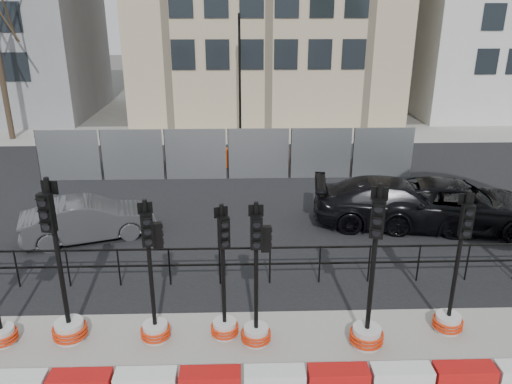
{
  "coord_description": "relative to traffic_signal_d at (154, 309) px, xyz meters",
  "views": [
    {
      "loc": [
        0.55,
        -9.35,
        6.38
      ],
      "look_at": [
        0.92,
        3.0,
        1.72
      ],
      "focal_mm": 35.0,
      "sensor_mm": 36.0,
      "label": 1
    }
  ],
  "objects": [
    {
      "name": "ground",
      "position": [
        1.22,
        0.88,
        -0.73
      ],
      "size": [
        120.0,
        120.0,
        0.0
      ],
      "primitive_type": "plane",
      "color": "#51514C",
      "rests_on": "ground"
    },
    {
      "name": "road",
      "position": [
        1.22,
        7.88,
        -0.71
      ],
      "size": [
        40.0,
        14.0,
        0.03
      ],
      "primitive_type": "cube",
      "color": "black",
      "rests_on": "ground"
    },
    {
      "name": "sidewalk_far",
      "position": [
        1.22,
        16.88,
        -0.72
      ],
      "size": [
        40.0,
        4.0,
        0.02
      ],
      "primitive_type": "cube",
      "color": "gray",
      "rests_on": "ground"
    },
    {
      "name": "kerb_railing",
      "position": [
        1.22,
        2.08,
        -0.04
      ],
      "size": [
        18.0,
        0.04,
        1.0
      ],
      "color": "black",
      "rests_on": "ground"
    },
    {
      "name": "heras_fencing",
      "position": [
        1.78,
        10.74,
        -0.07
      ],
      "size": [
        14.33,
        1.72,
        2.0
      ],
      "color": "gray",
      "rests_on": "ground"
    },
    {
      "name": "lamp_post_far",
      "position": [
        1.72,
        15.86,
        2.5
      ],
      "size": [
        0.12,
        0.56,
        6.0
      ],
      "color": "black",
      "rests_on": "ground"
    },
    {
      "name": "traffic_signal_c",
      "position": [
        -1.74,
        0.04,
        -0.01
      ],
      "size": [
        0.69,
        0.69,
        3.48
      ],
      "rotation": [
        0.0,
        0.0,
        -0.21
      ],
      "color": "white",
      "rests_on": "ground"
    },
    {
      "name": "traffic_signal_d",
      "position": [
        0.0,
        0.0,
        0.0
      ],
      "size": [
        0.6,
        0.6,
        3.05
      ],
      "rotation": [
        0.0,
        0.0,
        0.25
      ],
      "color": "white",
      "rests_on": "ground"
    },
    {
      "name": "traffic_signal_e",
      "position": [
        1.39,
        0.07,
        -0.12
      ],
      "size": [
        0.57,
        0.57,
        2.92
      ],
      "rotation": [
        0.0,
        0.0,
        0.33
      ],
      "color": "white",
      "rests_on": "ground"
    },
    {
      "name": "traffic_signal_f",
      "position": [
        2.03,
        -0.17,
        -0.0
      ],
      "size": [
        0.6,
        0.6,
        3.05
      ],
      "rotation": [
        0.0,
        0.0,
        0.02
      ],
      "color": "white",
      "rests_on": "ground"
    },
    {
      "name": "traffic_signal_g",
      "position": [
        4.2,
        -0.32,
        -0.02
      ],
      "size": [
        0.68,
        0.68,
        3.43
      ],
      "rotation": [
        0.0,
        0.0,
        -0.28
      ],
      "color": "white",
      "rests_on": "ground"
    },
    {
      "name": "traffic_signal_h",
      "position": [
        6.0,
        0.11,
        -0.08
      ],
      "size": [
        0.61,
        0.61,
        3.11
      ],
      "rotation": [
        0.0,
        0.0,
        -0.07
      ],
      "color": "white",
      "rests_on": "ground"
    },
    {
      "name": "car_b",
      "position": [
        -2.63,
        4.75,
        -0.12
      ],
      "size": [
        3.5,
        4.46,
        1.22
      ],
      "primitive_type": "imported",
      "rotation": [
        0.0,
        0.0,
        1.89
      ],
      "color": "#414246",
      "rests_on": "ground"
    },
    {
      "name": "car_c",
      "position": [
        6.43,
        5.42,
        -0.01
      ],
      "size": [
        3.36,
        5.51,
        1.44
      ],
      "primitive_type": "imported",
      "rotation": [
        0.0,
        0.0,
        1.43
      ],
      "color": "black",
      "rests_on": "ground"
    },
    {
      "name": "car_d",
      "position": [
        8.22,
        5.3,
        -0.02
      ],
      "size": [
        4.23,
        5.97,
        1.42
      ],
      "primitive_type": "imported",
      "rotation": [
        0.0,
        0.0,
        1.38
      ],
      "color": "black",
      "rests_on": "ground"
    }
  ]
}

